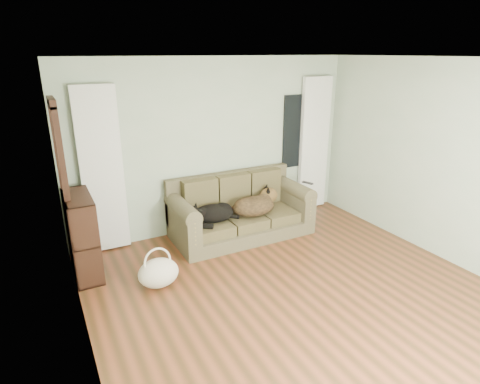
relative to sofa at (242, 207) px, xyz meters
name	(u,v)px	position (x,y,z in m)	size (l,w,h in m)	color
floor	(312,306)	(-0.16, -1.97, -0.45)	(5.00, 5.00, 0.00)	#422914
ceiling	(329,58)	(-0.16, -1.97, 2.15)	(5.00, 5.00, 0.00)	white
wall_back	(216,146)	(-0.16, 0.53, 0.85)	(4.50, 0.04, 2.60)	#B1BFA8
wall_left	(80,243)	(-2.41, -1.97, 0.85)	(0.04, 5.00, 2.60)	#B1BFA8
wall_right	(464,167)	(2.09, -1.97, 0.85)	(0.04, 5.00, 2.60)	#B1BFA8
curtain_left	(102,171)	(-1.86, 0.45, 0.70)	(0.55, 0.08, 2.25)	white
curtain_right	(314,145)	(1.64, 0.45, 0.70)	(0.55, 0.08, 2.25)	white
window_pane	(296,131)	(1.29, 0.50, 0.95)	(0.50, 0.03, 1.20)	black
door_casing	(65,193)	(-2.36, 0.07, 0.60)	(0.07, 0.60, 2.10)	black
sofa	(242,207)	(0.00, 0.00, 0.00)	(2.06, 0.89, 0.84)	#47432F
dog_black_lab	(211,213)	(-0.52, -0.06, 0.03)	(0.59, 0.41, 0.25)	black
dog_shepherd	(255,205)	(0.18, -0.10, 0.04)	(0.69, 0.49, 0.30)	black
tv_remote	(308,183)	(1.06, -0.18, 0.28)	(0.05, 0.16, 0.02)	black
tote_bag	(159,274)	(-1.54, -0.80, -0.29)	(0.48, 0.37, 0.35)	beige
bookshelf	(83,237)	(-2.25, -0.08, 0.05)	(0.31, 0.83, 1.03)	black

